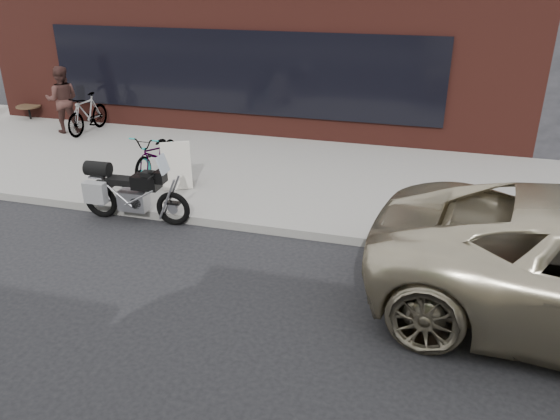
{
  "coord_description": "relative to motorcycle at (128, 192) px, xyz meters",
  "views": [
    {
      "loc": [
        2.77,
        -3.72,
        4.06
      ],
      "look_at": [
        0.78,
        3.19,
        0.85
      ],
      "focal_mm": 35.0,
      "sensor_mm": 36.0,
      "label": 1
    }
  ],
  "objects": [
    {
      "name": "sandwich_sign",
      "position": [
        0.23,
        1.4,
        0.06
      ],
      "size": [
        0.73,
        0.71,
        0.89
      ],
      "rotation": [
        0.0,
        0.0,
        0.51
      ],
      "color": "beige",
      "rests_on": "near_sidewalk"
    },
    {
      "name": "cafe_table",
      "position": [
        -5.99,
        4.93,
        -0.04
      ],
      "size": [
        0.66,
        0.66,
        0.37
      ],
      "color": "black",
      "rests_on": "near_sidewalk"
    },
    {
      "name": "storefront",
      "position": [
        0.13,
        10.11,
        1.71
      ],
      "size": [
        14.0,
        10.07,
        4.5
      ],
      "color": "#4E1F19",
      "rests_on": "ground"
    },
    {
      "name": "bicycle_front",
      "position": [
        -0.37,
        1.78,
        0.08
      ],
      "size": [
        0.65,
        1.78,
        0.93
      ],
      "primitive_type": "imported",
      "rotation": [
        0.0,
        0.0,
        0.02
      ],
      "color": "gray",
      "rests_on": "near_sidewalk"
    },
    {
      "name": "near_sidewalk",
      "position": [
        2.13,
        3.13,
        -0.46
      ],
      "size": [
        44.0,
        6.0,
        0.15
      ],
      "primitive_type": "cube",
      "color": "gray",
      "rests_on": "ground"
    },
    {
      "name": "ground",
      "position": [
        2.13,
        -3.87,
        -0.54
      ],
      "size": [
        120.0,
        120.0,
        0.0
      ],
      "primitive_type": "plane",
      "color": "black",
      "rests_on": "ground"
    },
    {
      "name": "cafe_patron_left",
      "position": [
        -4.19,
        4.09,
        0.45
      ],
      "size": [
        1.01,
        0.94,
        1.67
      ],
      "primitive_type": "imported",
      "rotation": [
        0.0,
        0.0,
        3.63
      ],
      "color": "#432823",
      "rests_on": "near_sidewalk"
    },
    {
      "name": "bicycle_rear",
      "position": [
        -3.61,
        4.21,
        0.1
      ],
      "size": [
        0.51,
        1.64,
        0.98
      ],
      "primitive_type": "imported",
      "rotation": [
        0.0,
        0.0,
        -0.03
      ],
      "color": "gray",
      "rests_on": "near_sidewalk"
    },
    {
      "name": "motorcycle",
      "position": [
        0.0,
        0.0,
        0.0
      ],
      "size": [
        1.97,
        0.69,
        1.25
      ],
      "rotation": [
        0.0,
        0.0,
        0.04
      ],
      "color": "black",
      "rests_on": "ground"
    }
  ]
}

